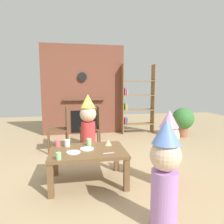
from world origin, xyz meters
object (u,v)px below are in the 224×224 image
birthday_cake_slice (108,142)px  paper_cup_far_left (67,143)px  paper_plate_rear (87,149)px  child_with_cone_hat (165,171)px  child_in_pink (168,146)px  potted_plant_tall (183,120)px  bookshelf (136,102)px  paper_plate_front (73,152)px  dining_chair_middle (94,125)px  paper_cup_center (89,142)px  child_by_the_chairs (88,122)px  dining_chair_left (62,126)px  paper_cup_near_right (58,143)px  coffee_table (88,155)px  paper_cup_near_left (59,156)px

birthday_cake_slice → paper_cup_far_left: bearing=177.4°
paper_plate_rear → child_with_cone_hat: child_with_cone_hat is taller
child_in_pink → potted_plant_tall: (1.55, 2.36, -0.09)m
bookshelf → paper_cup_far_left: size_ratio=19.20×
bookshelf → paper_plate_front: size_ratio=10.52×
paper_plate_rear → dining_chair_middle: bearing=80.5°
paper_cup_far_left → child_in_pink: (1.31, -0.48, 0.03)m
paper_cup_center → child_by_the_chairs: child_by_the_chairs is taller
dining_chair_left → child_in_pink: bearing=123.7°
paper_plate_front → birthday_cake_slice: size_ratio=1.81×
child_with_cone_hat → dining_chair_middle: bearing=-22.6°
paper_cup_near_right → child_by_the_chairs: 1.12m
paper_plate_front → dining_chair_left: dining_chair_left is taller
bookshelf → dining_chair_left: size_ratio=2.11×
paper_cup_center → birthday_cake_slice: bearing=-3.4°
paper_plate_front → child_by_the_chairs: bearing=78.1°
paper_plate_front → potted_plant_tall: potted_plant_tall is taller
paper_cup_near_right → dining_chair_middle: dining_chair_middle is taller
coffee_table → paper_cup_near_right: paper_cup_near_right is taller
bookshelf → potted_plant_tall: 1.32m
paper_cup_center → paper_cup_far_left: 0.31m
paper_plate_rear → dining_chair_middle: size_ratio=0.21×
paper_cup_center → dining_chair_middle: dining_chair_middle is taller
bookshelf → paper_plate_rear: (-1.52, -2.71, -0.41)m
child_in_pink → paper_cup_near_right: bearing=-5.1°
paper_cup_far_left → child_with_cone_hat: bearing=-53.2°
potted_plant_tall → birthday_cake_slice: bearing=-140.0°
bookshelf → paper_cup_near_left: 3.59m
coffee_table → paper_plate_rear: size_ratio=5.43×
bookshelf → child_by_the_chairs: (-1.43, -1.49, -0.27)m
child_with_cone_hat → dining_chair_left: (-1.06, 2.50, -0.04)m
paper_cup_near_left → dining_chair_middle: (0.59, 1.76, 0.01)m
paper_cup_near_left → potted_plant_tall: size_ratio=0.12×
child_by_the_chairs → dining_chair_left: 0.57m
child_by_the_chairs → paper_plate_rear: bearing=-0.6°
bookshelf → child_by_the_chairs: 2.08m
paper_cup_far_left → coffee_table: bearing=-36.4°
paper_cup_far_left → potted_plant_tall: size_ratio=0.13×
coffee_table → paper_plate_rear: paper_plate_rear is taller
paper_plate_front → potted_plant_tall: size_ratio=0.24×
paper_plate_front → paper_plate_rear: same height
paper_cup_center → birthday_cake_slice: 0.28m
child_in_pink → dining_chair_middle: 1.91m
child_with_cone_hat → child_by_the_chairs: 2.33m
paper_plate_rear → child_in_pink: size_ratio=0.18×
paper_plate_front → child_in_pink: child_in_pink is taller
paper_cup_near_left → paper_cup_near_right: (-0.05, 0.55, 0.00)m
birthday_cake_slice → paper_cup_near_left: bearing=-144.3°
bookshelf → dining_chair_left: bookshelf is taller
paper_cup_near_left → potted_plant_tall: (2.95, 2.39, -0.06)m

